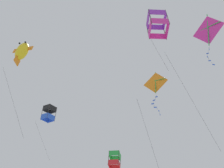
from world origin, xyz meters
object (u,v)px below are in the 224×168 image
(kite_diamond_near_right, at_px, (156,84))
(kite_box_far_centre, at_px, (114,160))
(kite_box_mid_left, at_px, (157,24))
(kite_diamond_low_drifter, at_px, (208,30))
(kite_box_highest, at_px, (49,113))
(kite_fish_near_left, at_px, (22,51))

(kite_diamond_near_right, height_order, kite_box_far_centre, kite_diamond_near_right)
(kite_diamond_near_right, height_order, kite_box_mid_left, kite_box_mid_left)
(kite_diamond_near_right, relative_size, kite_diamond_low_drifter, 1.03)
(kite_box_far_centre, bearing_deg, kite_diamond_near_right, 113.85)
(kite_box_mid_left, bearing_deg, kite_diamond_low_drifter, 153.59)
(kite_box_mid_left, relative_size, kite_box_highest, 0.87)
(kite_diamond_low_drifter, distance_m, kite_box_highest, 19.85)
(kite_fish_near_left, height_order, kite_diamond_near_right, kite_fish_near_left)
(kite_diamond_low_drifter, xyz_separation_m, kite_box_highest, (13.37, -14.62, -1.21))
(kite_diamond_low_drifter, bearing_deg, kite_box_mid_left, 15.25)
(kite_fish_near_left, relative_size, kite_diamond_low_drifter, 0.75)
(kite_diamond_low_drifter, bearing_deg, kite_box_highest, -9.32)
(kite_box_mid_left, xyz_separation_m, kite_diamond_low_drifter, (-3.24, 1.37, -1.41))
(kite_diamond_near_right, relative_size, kite_box_far_centre, 1.09)
(kite_box_mid_left, xyz_separation_m, kite_box_highest, (10.14, -13.25, -2.62))
(kite_box_far_centre, bearing_deg, kite_box_highest, -1.11)
(kite_box_mid_left, bearing_deg, kite_box_far_centre, -78.50)
(kite_diamond_near_right, bearing_deg, kite_box_mid_left, -103.59)
(kite_box_mid_left, height_order, kite_box_highest, kite_box_mid_left)
(kite_box_mid_left, xyz_separation_m, kite_box_far_centre, (3.07, -11.51, -7.95))
(kite_box_mid_left, bearing_deg, kite_diamond_near_right, 60.52)
(kite_box_far_centre, distance_m, kite_box_highest, 9.02)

